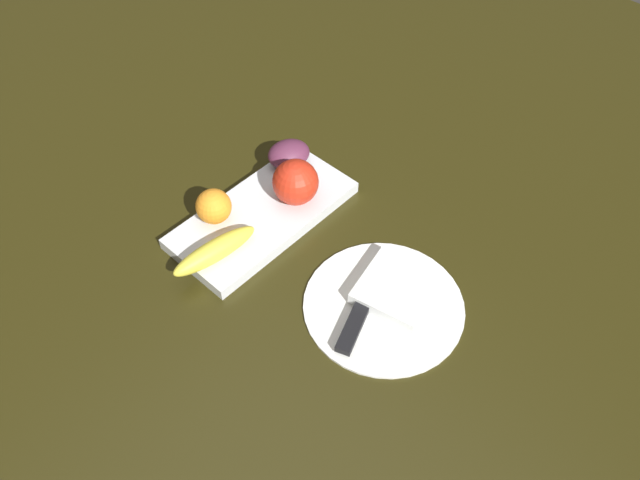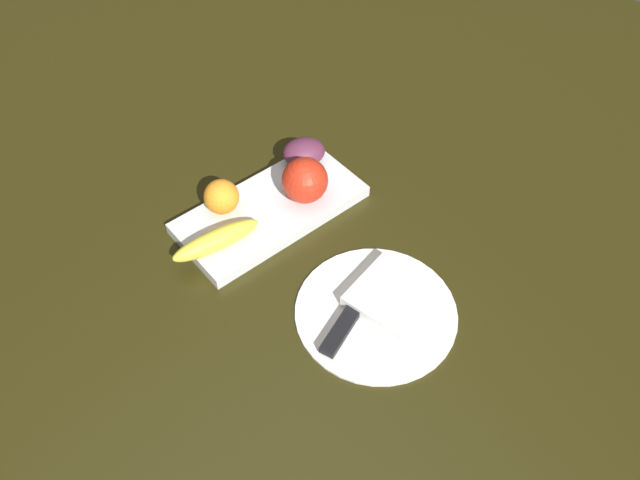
{
  "view_description": "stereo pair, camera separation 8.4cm",
  "coord_description": "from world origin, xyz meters",
  "px_view_note": "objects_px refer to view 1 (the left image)",
  "views": [
    {
      "loc": [
        -0.43,
        -0.61,
        0.82
      ],
      "look_at": [
        0.05,
        -0.17,
        0.05
      ],
      "focal_mm": 35.21,
      "sensor_mm": 36.0,
      "label": 1
    },
    {
      "loc": [
        -0.37,
        -0.67,
        0.82
      ],
      "look_at": [
        0.05,
        -0.17,
        0.05
      ],
      "focal_mm": 35.21,
      "sensor_mm": 36.0,
      "label": 2
    }
  ],
  "objects_px": {
    "apple": "(296,182)",
    "folded_napkin": "(397,288)",
    "dinner_plate": "(384,305)",
    "fruit_tray": "(263,215)",
    "orange_near_apple": "(214,206)",
    "grape_bunch": "(289,154)",
    "knife": "(356,320)",
    "banana": "(215,251)"
  },
  "relations": [
    {
      "from": "orange_near_apple",
      "to": "dinner_plate",
      "type": "xyz_separation_m",
      "value": [
        0.07,
        -0.32,
        -0.05
      ]
    },
    {
      "from": "fruit_tray",
      "to": "grape_bunch",
      "type": "xyz_separation_m",
      "value": [
        0.12,
        0.05,
        0.03
      ]
    },
    {
      "from": "grape_bunch",
      "to": "knife",
      "type": "height_order",
      "value": "grape_bunch"
    },
    {
      "from": "fruit_tray",
      "to": "folded_napkin",
      "type": "distance_m",
      "value": 0.27
    },
    {
      "from": "orange_near_apple",
      "to": "folded_napkin",
      "type": "height_order",
      "value": "orange_near_apple"
    },
    {
      "from": "orange_near_apple",
      "to": "knife",
      "type": "xyz_separation_m",
      "value": [
        0.01,
        -0.31,
        -0.04
      ]
    },
    {
      "from": "dinner_plate",
      "to": "knife",
      "type": "bearing_deg",
      "value": 170.48
    },
    {
      "from": "apple",
      "to": "knife",
      "type": "xyz_separation_m",
      "value": [
        -0.12,
        -0.24,
        -0.05
      ]
    },
    {
      "from": "banana",
      "to": "dinner_plate",
      "type": "xyz_separation_m",
      "value": [
        0.12,
        -0.25,
        -0.04
      ]
    },
    {
      "from": "banana",
      "to": "dinner_plate",
      "type": "distance_m",
      "value": 0.28
    },
    {
      "from": "knife",
      "to": "grape_bunch",
      "type": "bearing_deg",
      "value": 40.81
    },
    {
      "from": "apple",
      "to": "grape_bunch",
      "type": "bearing_deg",
      "value": 52.38
    },
    {
      "from": "fruit_tray",
      "to": "orange_near_apple",
      "type": "bearing_deg",
      "value": 146.53
    },
    {
      "from": "dinner_plate",
      "to": "folded_napkin",
      "type": "bearing_deg",
      "value": 0.0
    },
    {
      "from": "folded_napkin",
      "to": "knife",
      "type": "distance_m",
      "value": 0.09
    },
    {
      "from": "orange_near_apple",
      "to": "dinner_plate",
      "type": "distance_m",
      "value": 0.33
    },
    {
      "from": "dinner_plate",
      "to": "grape_bunch",
      "type": "bearing_deg",
      "value": 70.18
    },
    {
      "from": "banana",
      "to": "knife",
      "type": "distance_m",
      "value": 0.25
    },
    {
      "from": "apple",
      "to": "dinner_plate",
      "type": "height_order",
      "value": "apple"
    },
    {
      "from": "orange_near_apple",
      "to": "dinner_plate",
      "type": "bearing_deg",
      "value": -77.96
    },
    {
      "from": "banana",
      "to": "dinner_plate",
      "type": "relative_size",
      "value": 0.61
    },
    {
      "from": "dinner_plate",
      "to": "knife",
      "type": "xyz_separation_m",
      "value": [
        -0.06,
        0.01,
        0.01
      ]
    },
    {
      "from": "banana",
      "to": "grape_bunch",
      "type": "bearing_deg",
      "value": 23.89
    },
    {
      "from": "apple",
      "to": "dinner_plate",
      "type": "bearing_deg",
      "value": -103.58
    },
    {
      "from": "banana",
      "to": "folded_napkin",
      "type": "relative_size",
      "value": 1.32
    },
    {
      "from": "banana",
      "to": "knife",
      "type": "relative_size",
      "value": 0.87
    },
    {
      "from": "grape_bunch",
      "to": "knife",
      "type": "distance_m",
      "value": 0.36
    },
    {
      "from": "grape_bunch",
      "to": "folded_napkin",
      "type": "relative_size",
      "value": 0.67
    },
    {
      "from": "dinner_plate",
      "to": "banana",
      "type": "bearing_deg",
      "value": 116.2
    },
    {
      "from": "dinner_plate",
      "to": "folded_napkin",
      "type": "distance_m",
      "value": 0.03
    },
    {
      "from": "apple",
      "to": "folded_napkin",
      "type": "height_order",
      "value": "apple"
    },
    {
      "from": "orange_near_apple",
      "to": "grape_bunch",
      "type": "bearing_deg",
      "value": 1.39
    },
    {
      "from": "grape_bunch",
      "to": "dinner_plate",
      "type": "distance_m",
      "value": 0.35
    },
    {
      "from": "apple",
      "to": "dinner_plate",
      "type": "distance_m",
      "value": 0.26
    },
    {
      "from": "apple",
      "to": "orange_near_apple",
      "type": "bearing_deg",
      "value": 152.06
    },
    {
      "from": "knife",
      "to": "folded_napkin",
      "type": "bearing_deg",
      "value": -26.5
    },
    {
      "from": "dinner_plate",
      "to": "knife",
      "type": "distance_m",
      "value": 0.06
    },
    {
      "from": "apple",
      "to": "banana",
      "type": "relative_size",
      "value": 0.53
    },
    {
      "from": "orange_near_apple",
      "to": "knife",
      "type": "distance_m",
      "value": 0.31
    },
    {
      "from": "apple",
      "to": "grape_bunch",
      "type": "height_order",
      "value": "apple"
    },
    {
      "from": "grape_bunch",
      "to": "orange_near_apple",
      "type": "bearing_deg",
      "value": -178.61
    },
    {
      "from": "fruit_tray",
      "to": "apple",
      "type": "bearing_deg",
      "value": -20.98
    }
  ]
}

